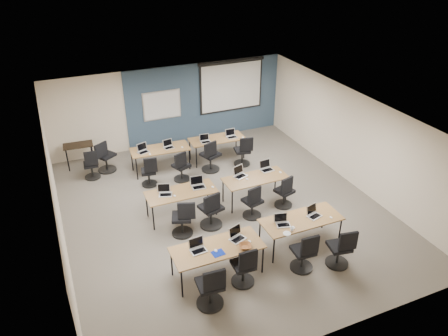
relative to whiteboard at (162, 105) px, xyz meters
name	(u,v)px	position (x,y,z in m)	size (l,w,h in m)	color
floor	(223,209)	(0.30, -4.43, -1.45)	(8.00, 9.00, 0.02)	#6B6354
ceiling	(223,115)	(0.30, -4.43, 1.25)	(8.00, 9.00, 0.02)	white
wall_back	(170,106)	(0.30, 0.07, -0.10)	(8.00, 0.04, 2.70)	beige
wall_front	(328,282)	(0.30, -8.93, -0.10)	(8.00, 0.04, 2.70)	beige
wall_left	(56,199)	(-3.70, -4.43, -0.10)	(0.04, 9.00, 2.70)	beige
wall_right	(353,138)	(4.30, -4.43, -0.10)	(0.04, 9.00, 2.70)	beige
blue_accent_panel	(205,101)	(1.55, 0.04, -0.10)	(5.50, 0.04, 2.70)	#3D5977
whiteboard	(162,105)	(0.00, 0.00, 0.00)	(1.28, 0.03, 0.98)	silver
projector_screen	(231,83)	(2.50, -0.02, 0.44)	(2.40, 0.10, 1.82)	black
training_table_front_left	(217,249)	(-0.78, -6.64, -0.76)	(1.94, 0.81, 0.73)	brown
training_table_front_right	(301,221)	(1.38, -6.47, -0.76)	(1.89, 0.79, 0.73)	brown
training_table_mid_left	(181,193)	(-0.78, -4.26, -0.77)	(1.79, 0.75, 0.73)	#A85B2A
training_table_mid_right	(255,179)	(1.26, -4.37, -0.77)	(1.74, 0.72, 0.73)	brown
training_table_back_left	(160,150)	(-0.59, -1.67, -0.77)	(1.76, 0.73, 0.73)	brown
training_table_back_right	(217,140)	(1.27, -1.68, -0.77)	(1.75, 0.73, 0.73)	#9D6440
laptop_0	(198,247)	(-1.19, -6.56, -0.66)	(0.33, 0.28, 0.25)	#A9A9AA
mouse_0	(216,251)	(-0.86, -6.74, -0.71)	(0.06, 0.10, 0.04)	white
task_chair_0	(211,290)	(-1.24, -7.43, -1.02)	(0.55, 0.55, 1.03)	black
laptop_1	(237,236)	(-0.28, -6.52, -0.66)	(0.34, 0.29, 0.26)	#AAAAAE
mouse_1	(250,241)	(-0.08, -6.74, -0.71)	(0.06, 0.09, 0.03)	white
task_chair_1	(244,269)	(-0.38, -7.14, -1.05)	(0.49, 0.49, 0.98)	black
laptop_2	(282,222)	(0.87, -6.47, -0.66)	(0.31, 0.27, 0.24)	#ACABB4
mouse_2	(293,227)	(1.04, -6.69, -0.71)	(0.06, 0.10, 0.04)	white
task_chair_2	(304,255)	(0.99, -7.25, -1.04)	(0.51, 0.51, 0.99)	black
laptop_3	(313,213)	(1.70, -6.46, -0.66)	(0.32, 0.27, 0.25)	silver
mouse_3	(331,217)	(2.03, -6.70, -0.71)	(0.06, 0.09, 0.03)	white
task_chair_3	(341,251)	(1.80, -7.45, -1.04)	(0.51, 0.51, 0.99)	black
laptop_4	(165,192)	(-1.19, -4.20, -0.66)	(0.33, 0.28, 0.25)	silver
mouse_4	(175,196)	(-1.00, -4.39, -0.71)	(0.06, 0.10, 0.03)	white
task_chair_4	(183,221)	(-1.01, -5.04, -1.04)	(0.54, 0.52, 1.00)	black
laptop_5	(198,184)	(-0.30, -4.19, -0.65)	(0.35, 0.30, 0.26)	silver
mouse_5	(213,187)	(0.03, -4.38, -0.71)	(0.06, 0.10, 0.03)	white
task_chair_5	(211,212)	(-0.27, -5.01, -1.02)	(0.57, 0.57, 1.04)	black
laptop_6	(240,174)	(0.92, -4.11, -0.66)	(0.35, 0.29, 0.26)	silver
mouse_6	(247,179)	(1.02, -4.36, -0.71)	(0.06, 0.10, 0.04)	white
task_chair_6	(253,204)	(0.86, -5.05, -1.05)	(0.49, 0.49, 0.97)	black
laptop_7	(266,168)	(1.74, -4.09, -0.66)	(0.35, 0.29, 0.26)	silver
mouse_7	(280,172)	(2.01, -4.39, -0.71)	(0.06, 0.10, 0.04)	white
task_chair_7	(285,194)	(1.86, -4.94, -1.05)	(0.49, 0.48, 0.97)	black
laptop_8	(143,150)	(-1.12, -1.68, -0.66)	(0.33, 0.28, 0.25)	#B9B9B9
mouse_8	(150,154)	(-0.97, -1.93, -0.71)	(0.06, 0.10, 0.04)	white
task_chair_8	(149,174)	(-1.16, -2.45, -1.06)	(0.46, 0.46, 0.95)	black
laptop_9	(168,146)	(-0.33, -1.69, -0.66)	(0.30, 0.26, 0.23)	#9E9DA8
mouse_9	(182,147)	(0.05, -1.86, -0.71)	(0.06, 0.10, 0.04)	white
task_chair_9	(181,169)	(-0.22, -2.54, -1.05)	(0.51, 0.49, 0.97)	black
laptop_10	(205,140)	(0.84, -1.76, -0.66)	(0.31, 0.26, 0.23)	#ADAEB5
mouse_10	(216,143)	(1.10, -2.00, -0.71)	(0.06, 0.10, 0.04)	white
task_chair_10	(210,158)	(0.78, -2.33, -1.02)	(0.59, 0.56, 1.04)	black
laptop_11	(231,135)	(1.73, -1.76, -0.66)	(0.33, 0.28, 0.25)	silver
mouse_11	(243,137)	(2.04, -1.95, -0.71)	(0.06, 0.09, 0.03)	white
task_chair_11	(243,153)	(1.86, -2.38, -1.04)	(0.51, 0.51, 0.99)	black
blue_mousepad	(218,253)	(-0.84, -6.83, -0.72)	(0.25, 0.21, 0.01)	#091F91
snack_bowl	(245,246)	(-0.25, -6.88, -0.68)	(0.32, 0.32, 0.08)	olive
snack_plate	(287,233)	(0.79, -6.82, -0.71)	(0.18, 0.18, 0.01)	white
coffee_cup	(292,230)	(0.94, -6.79, -0.67)	(0.08, 0.08, 0.07)	white
utility_table	(78,148)	(-2.84, -0.44, -0.80)	(0.88, 0.49, 0.75)	black
spare_chair_a	(105,159)	(-2.17, -1.09, -1.02)	(0.62, 0.55, 1.03)	black
spare_chair_b	(92,167)	(-2.62, -1.37, -1.06)	(0.46, 0.46, 0.95)	black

